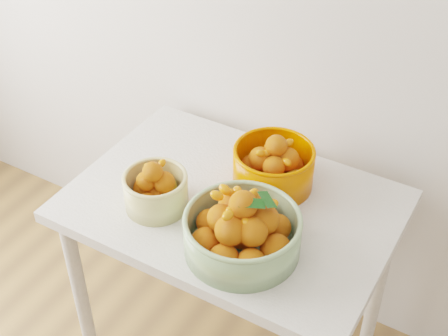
{
  "coord_description": "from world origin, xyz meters",
  "views": [
    {
      "loc": [
        0.56,
        0.33,
        2.04
      ],
      "look_at": [
        -0.15,
        1.55,
        0.92
      ],
      "focal_mm": 50.0,
      "sensor_mm": 36.0,
      "label": 1
    }
  ],
  "objects_px": {
    "bowl_green": "(242,230)",
    "bowl_orange": "(273,166)",
    "table": "(232,224)",
    "bowl_cream": "(156,190)"
  },
  "relations": [
    {
      "from": "bowl_green",
      "to": "bowl_orange",
      "type": "distance_m",
      "value": 0.31
    },
    {
      "from": "table",
      "to": "bowl_green",
      "type": "relative_size",
      "value": 2.28
    },
    {
      "from": "bowl_cream",
      "to": "bowl_orange",
      "type": "height_order",
      "value": "bowl_orange"
    },
    {
      "from": "bowl_green",
      "to": "bowl_orange",
      "type": "relative_size",
      "value": 1.55
    },
    {
      "from": "bowl_green",
      "to": "bowl_orange",
      "type": "bearing_deg",
      "value": 100.37
    },
    {
      "from": "bowl_cream",
      "to": "bowl_green",
      "type": "distance_m",
      "value": 0.32
    },
    {
      "from": "bowl_cream",
      "to": "bowl_green",
      "type": "height_order",
      "value": "bowl_green"
    },
    {
      "from": "table",
      "to": "bowl_cream",
      "type": "distance_m",
      "value": 0.28
    },
    {
      "from": "table",
      "to": "bowl_cream",
      "type": "bearing_deg",
      "value": -145.05
    },
    {
      "from": "table",
      "to": "bowl_orange",
      "type": "distance_m",
      "value": 0.23
    }
  ]
}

